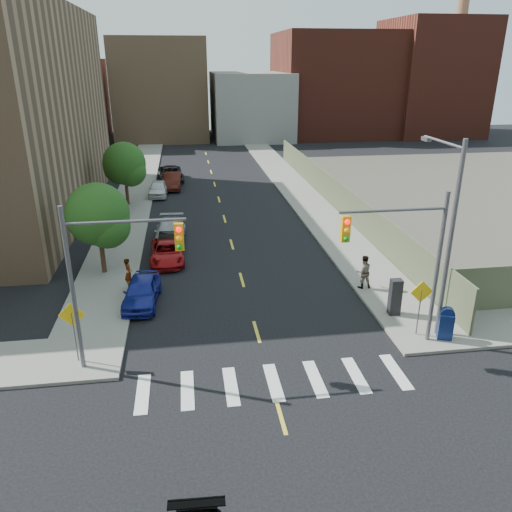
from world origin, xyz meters
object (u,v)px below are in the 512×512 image
object	(u,v)px
parked_car_blue	(142,291)
payphone	(395,297)
parked_car_maroon	(173,181)
parked_car_silver	(170,232)
pedestrian_west	(129,273)
parked_car_white	(158,189)
parked_car_red	(167,252)
pedestrian_east	(363,272)
parked_car_grey	(171,174)
parked_car_black	(170,244)
mailbox	(446,323)

from	to	relation	value
parked_car_blue	payphone	bearing A→B (deg)	-9.98
parked_car_blue	parked_car_maroon	size ratio (longest dim) A/B	0.90
parked_car_silver	pedestrian_west	world-z (taller)	pedestrian_west
parked_car_silver	payphone	world-z (taller)	payphone
parked_car_white	parked_car_red	bearing A→B (deg)	-83.42
parked_car_white	parked_car_maroon	size ratio (longest dim) A/B	0.88
parked_car_red	pedestrian_west	bearing A→B (deg)	-117.37
pedestrian_east	parked_car_white	bearing A→B (deg)	-61.35
parked_car_grey	pedestrian_east	size ratio (longest dim) A/B	2.85
parked_car_black	parked_car_white	bearing A→B (deg)	97.08
parked_car_silver	pedestrian_west	bearing A→B (deg)	-102.27
parked_car_silver	payphone	size ratio (longest dim) A/B	2.70
parked_car_blue	parked_car_white	size ratio (longest dim) A/B	1.02
parked_car_blue	parked_car_silver	world-z (taller)	parked_car_silver
pedestrian_east	parked_car_grey	bearing A→B (deg)	-68.58
parked_car_grey	mailbox	world-z (taller)	mailbox
parked_car_red	parked_car_black	bearing A→B (deg)	83.93
parked_car_blue	parked_car_maroon	xyz separation A→B (m)	(1.30, 25.10, 0.06)
payphone	pedestrian_west	size ratio (longest dim) A/B	1.07
parked_car_black	pedestrian_east	distance (m)	12.91
parked_car_red	pedestrian_west	distance (m)	4.50
payphone	pedestrian_east	xyz separation A→B (m)	(-0.49, 3.19, 0.02)
mailbox	pedestrian_east	xyz separation A→B (m)	(-1.85, 5.72, 0.19)
parked_car_blue	parked_car_grey	bearing A→B (deg)	92.39
parked_car_maroon	mailbox	size ratio (longest dim) A/B	3.05
mailbox	pedestrian_east	bearing A→B (deg)	128.59
payphone	pedestrian_west	world-z (taller)	payphone
parked_car_red	pedestrian_west	world-z (taller)	pedestrian_west
parked_car_blue	pedestrian_east	size ratio (longest dim) A/B	2.24
parked_car_maroon	pedestrian_west	size ratio (longest dim) A/B	2.72
parked_car_black	parked_car_maroon	bearing A→B (deg)	92.14
parked_car_maroon	parked_car_blue	bearing A→B (deg)	-91.06
pedestrian_west	parked_car_grey	bearing A→B (deg)	-21.81
parked_car_white	payphone	bearing A→B (deg)	-61.47
parked_car_silver	payphone	bearing A→B (deg)	-45.55
pedestrian_west	parked_car_red	bearing A→B (deg)	-43.96
parked_car_maroon	payphone	size ratio (longest dim) A/B	2.55
parked_car_maroon	parked_car_black	bearing A→B (deg)	-88.09
parked_car_blue	parked_car_grey	world-z (taller)	parked_car_grey
parked_car_blue	parked_car_red	xyz separation A→B (m)	(1.17, 5.76, -0.09)
parked_car_red	parked_car_silver	bearing A→B (deg)	86.80
parked_car_maroon	parked_car_grey	size ratio (longest dim) A/B	0.88
parked_car_black	parked_car_grey	distance (m)	21.18
parked_car_white	mailbox	xyz separation A→B (m)	(13.81, -28.03, 0.19)
parked_car_black	parked_car_grey	bearing A→B (deg)	92.78
parked_car_silver	parked_car_black	bearing A→B (deg)	-86.97
payphone	parked_car_blue	bearing A→B (deg)	168.18
pedestrian_east	parked_car_maroon	bearing A→B (deg)	-66.55
parked_car_silver	parked_car_red	bearing A→B (deg)	-88.94
parked_car_white	pedestrian_east	world-z (taller)	pedestrian_east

